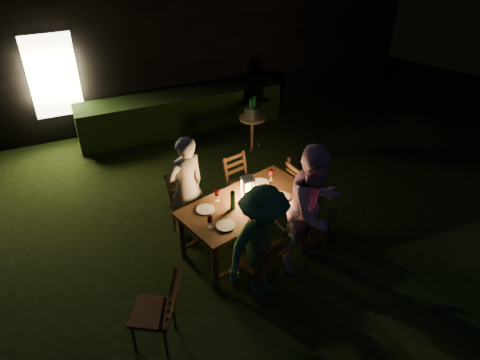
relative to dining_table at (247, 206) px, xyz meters
name	(u,v)px	position (x,y,z in m)	size (l,w,h in m)	color
garden_envelope	(169,22)	(0.66, 6.27, 0.88)	(40.00, 40.00, 3.20)	black
dining_table	(247,206)	(0.00, 0.00, 0.00)	(2.06, 1.45, 0.78)	#502D1A
chair_near_left	(259,272)	(-0.20, -0.87, -0.39)	(0.63, 0.65, 1.05)	#502D1A
chair_near_right	(307,243)	(0.66, -0.60, -0.41)	(0.58, 0.60, 0.97)	#502D1A
chair_far_left	(190,214)	(-0.66, 0.60, -0.39)	(0.58, 0.61, 1.04)	#502D1A
chair_far_right	(242,192)	(0.30, 0.90, -0.43)	(0.51, 0.53, 0.91)	#502D1A
chair_end	(306,196)	(1.17, 0.37, -0.39)	(0.56, 0.53, 1.02)	#502D1A
chair_spare	(156,322)	(-1.62, -1.15, -0.38)	(0.67, 0.66, 1.06)	#502D1A
person_house_side	(186,186)	(-0.67, 0.65, 0.10)	(0.59, 0.38, 1.61)	silver
person_opp_right	(314,209)	(0.67, -0.65, 0.22)	(0.90, 0.70, 1.85)	#BD81AE
person_opp_left	(263,244)	(-0.19, -0.92, 0.12)	(1.06, 0.61, 1.64)	#32643E
lantern	(247,190)	(0.03, 0.06, 0.23)	(0.16, 0.16, 0.35)	white
plate_far_left	(205,209)	(-0.59, 0.05, 0.08)	(0.25, 0.25, 0.01)	white
plate_near_left	(226,226)	(-0.46, -0.37, 0.08)	(0.25, 0.25, 0.01)	white
plate_far_right	(261,183)	(0.36, 0.34, 0.08)	(0.25, 0.25, 0.01)	white
plate_near_right	(282,196)	(0.50, -0.08, 0.08)	(0.25, 0.25, 0.01)	white
wineglass_a	(217,196)	(-0.37, 0.18, 0.17)	(0.06, 0.06, 0.18)	#59070F
wineglass_b	(210,222)	(-0.65, -0.33, 0.17)	(0.06, 0.06, 0.18)	#59070F
wineglass_c	(277,198)	(0.37, -0.18, 0.17)	(0.06, 0.06, 0.18)	#59070F
wineglass_d	(271,175)	(0.54, 0.36, 0.17)	(0.06, 0.06, 0.18)	#59070F
wineglass_e	(256,210)	(-0.01, -0.32, 0.17)	(0.06, 0.06, 0.18)	silver
bottle_table	(233,201)	(-0.24, -0.07, 0.22)	(0.07, 0.07, 0.28)	#0F471E
napkin_left	(254,217)	(-0.05, -0.35, 0.08)	(0.18, 0.14, 0.01)	red
napkin_right	(291,196)	(0.61, -0.12, 0.08)	(0.18, 0.14, 0.01)	red
phone	(225,231)	(-0.50, -0.47, 0.08)	(0.14, 0.07, 0.01)	black
side_table	(252,121)	(1.21, 2.58, -0.11)	(0.50, 0.50, 0.67)	olive
ice_bucket	(252,112)	(1.21, 2.58, 0.08)	(0.30, 0.30, 0.22)	#A5A8AD
bottle_bucket_a	(251,111)	(1.16, 2.54, 0.13)	(0.07, 0.07, 0.32)	#0F471E
bottle_bucket_b	(254,108)	(1.26, 2.62, 0.13)	(0.07, 0.07, 0.32)	#0F471E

